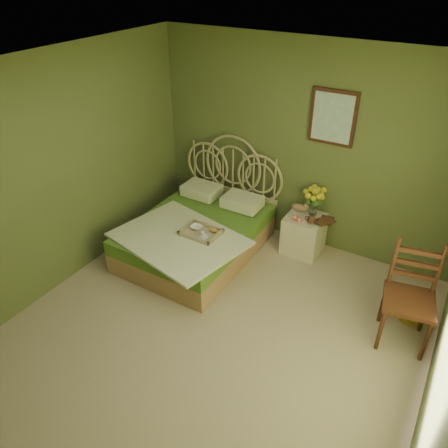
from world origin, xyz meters
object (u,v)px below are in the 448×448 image
Objects in this scene: bed at (198,232)px; chair at (413,289)px; birdcage at (413,305)px; nightstand at (305,228)px.

bed is 1.93× the size of chair.
bed reaches higher than birdcage.
chair reaches higher than nightstand.
chair is at bearing -98.02° from birdcage.
nightstand is 1.60m from birdcage.
bed is 1.38m from nightstand.
nightstand is at bearing 137.81° from chair.
bed is 2.64m from chair.
chair is 2.73× the size of birdcage.
nightstand is 0.87× the size of chair.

